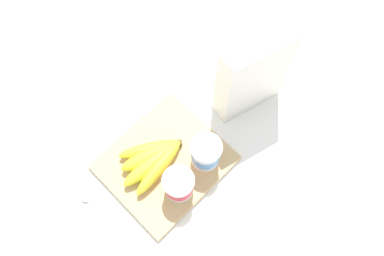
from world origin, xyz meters
TOP-DOWN VIEW (x-y plane):
  - ground_plane at (0.00, 0.00)m, footprint 2.40×2.40m
  - cutting_board at (0.00, 0.00)m, footprint 0.29×0.26m
  - cereal_box at (-0.28, 0.03)m, footprint 0.19×0.10m
  - yogurt_cup_front at (-0.07, 0.07)m, footprint 0.08×0.08m
  - yogurt_cup_back at (0.02, 0.08)m, footprint 0.07×0.07m
  - banana_bunch at (0.02, -0.02)m, footprint 0.18×0.13m
  - spoon at (0.20, -0.05)m, footprint 0.04×0.13m

SIDE VIEW (x-z plane):
  - ground_plane at x=0.00m, z-range 0.00..0.00m
  - spoon at x=0.20m, z-range 0.00..0.01m
  - cutting_board at x=0.00m, z-range 0.00..0.02m
  - banana_bunch at x=0.02m, z-range 0.01..0.05m
  - yogurt_cup_back at x=0.02m, z-range 0.02..0.10m
  - yogurt_cup_front at x=-0.07m, z-range 0.02..0.11m
  - cereal_box at x=-0.28m, z-range 0.00..0.27m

